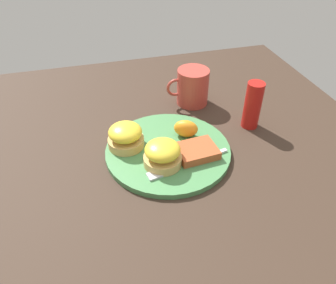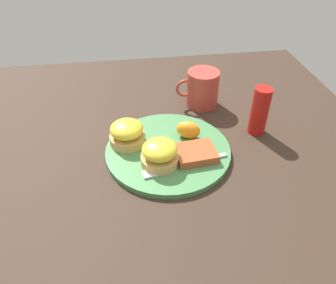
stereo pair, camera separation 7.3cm
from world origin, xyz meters
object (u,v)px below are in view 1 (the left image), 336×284
hashbrown_patty (197,151)px  fork (183,165)px  sandwich_benedict_right (163,154)px  condiment_bottle (253,105)px  sandwich_benedict_left (126,136)px  orange_wedge (186,129)px  cup (192,87)px

hashbrown_patty → fork: (0.04, 0.03, -0.01)m
sandwich_benedict_right → fork: sandwich_benedict_right is taller
hashbrown_patty → condiment_bottle: condiment_bottle is taller
hashbrown_patty → sandwich_benedict_left: bearing=-26.5°
sandwich_benedict_right → condiment_bottle: condiment_bottle is taller
sandwich_benedict_left → condiment_bottle: bearing=-177.4°
orange_wedge → sandwich_benedict_right: bearing=46.6°
sandwich_benedict_right → cup: (-0.15, -0.25, 0.01)m
condiment_bottle → hashbrown_patty: bearing=26.6°
sandwich_benedict_right → hashbrown_patty: bearing=-172.8°
sandwich_benedict_left → fork: sandwich_benedict_left is taller
sandwich_benedict_left → cup: 0.28m
sandwich_benedict_right → orange_wedge: size_ratio=1.44×
sandwich_benedict_right → hashbrown_patty: size_ratio=0.94×
orange_wedge → condiment_bottle: 0.19m
sandwich_benedict_left → orange_wedge: bearing=179.8°
hashbrown_patty → cup: size_ratio=0.75×
sandwich_benedict_right → sandwich_benedict_left: bearing=-51.7°
sandwich_benedict_left → fork: 0.16m
hashbrown_patty → orange_wedge: 0.08m
sandwich_benedict_right → orange_wedge: sandwich_benedict_right is taller
sandwich_benedict_left → hashbrown_patty: sandwich_benedict_left is taller
condiment_bottle → orange_wedge: bearing=4.8°
orange_wedge → cup: (-0.07, -0.17, 0.02)m
fork → cup: bearing=-112.1°
sandwich_benedict_left → condiment_bottle: size_ratio=0.68×
fork → sandwich_benedict_right: bearing=-23.7°
sandwich_benedict_left → orange_wedge: size_ratio=1.44×
fork → orange_wedge: bearing=-110.0°
sandwich_benedict_left → orange_wedge: (-0.15, 0.00, -0.01)m
sandwich_benedict_left → sandwich_benedict_right: 0.11m
cup → sandwich_benedict_right: bearing=58.8°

